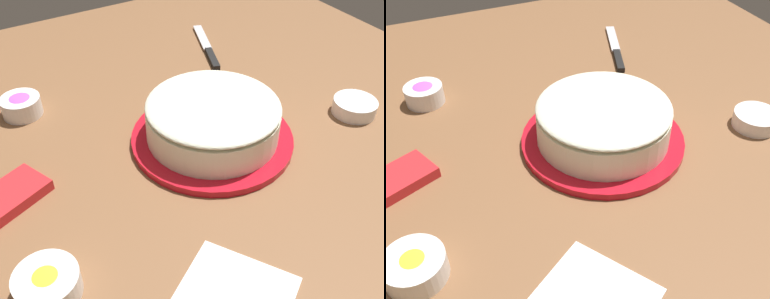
% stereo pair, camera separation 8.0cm
% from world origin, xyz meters
% --- Properties ---
extents(ground_plane, '(1.54, 1.54, 0.00)m').
position_xyz_m(ground_plane, '(0.00, 0.00, 0.00)').
color(ground_plane, brown).
extents(frosted_cake, '(0.31, 0.31, 0.10)m').
position_xyz_m(frosted_cake, '(0.10, 0.06, 0.05)').
color(frosted_cake, red).
rests_on(frosted_cake, ground_plane).
extents(spreading_knife, '(0.10, 0.23, 0.01)m').
position_xyz_m(spreading_knife, '(0.29, 0.37, 0.01)').
color(spreading_knife, silver).
rests_on(spreading_knife, ground_plane).
extents(sprinkle_bowl_blue, '(0.09, 0.09, 0.03)m').
position_xyz_m(sprinkle_bowl_blue, '(0.41, -0.01, 0.02)').
color(sprinkle_bowl_blue, white).
rests_on(sprinkle_bowl_blue, ground_plane).
extents(sprinkle_bowl_yellow, '(0.09, 0.09, 0.04)m').
position_xyz_m(sprinkle_bowl_yellow, '(-0.27, -0.10, 0.02)').
color(sprinkle_bowl_yellow, white).
rests_on(sprinkle_bowl_yellow, ground_plane).
extents(sprinkle_bowl_rainbow, '(0.08, 0.08, 0.04)m').
position_xyz_m(sprinkle_bowl_rainbow, '(-0.18, 0.34, 0.02)').
color(sprinkle_bowl_rainbow, white).
rests_on(sprinkle_bowl_rainbow, ground_plane).
extents(candy_box_upper, '(0.16, 0.13, 0.02)m').
position_xyz_m(candy_box_upper, '(-0.28, 0.09, 0.01)').
color(candy_box_upper, red).
rests_on(candy_box_upper, ground_plane).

